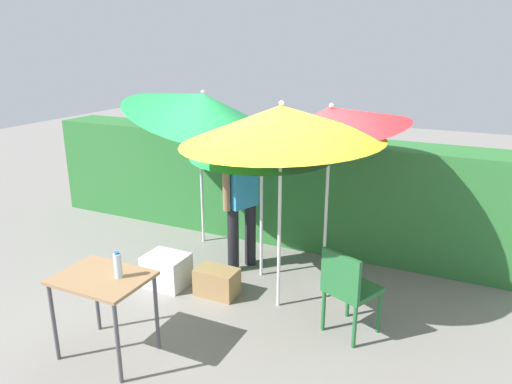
{
  "coord_description": "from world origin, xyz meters",
  "views": [
    {
      "loc": [
        2.24,
        -4.39,
        2.74
      ],
      "look_at": [
        0.0,
        0.3,
        1.1
      ],
      "focal_mm": 33.57,
      "sensor_mm": 36.0,
      "label": 1
    }
  ],
  "objects": [
    {
      "name": "ground_plane",
      "position": [
        0.0,
        0.0,
        0.0
      ],
      "size": [
        24.0,
        24.0,
        0.0
      ],
      "primitive_type": "plane",
      "color": "gray"
    },
    {
      "name": "hedge_row",
      "position": [
        0.0,
        1.64,
        0.75
      ],
      "size": [
        8.0,
        0.7,
        1.5
      ],
      "primitive_type": "cube",
      "color": "#2D7033",
      "rests_on": "ground_plane"
    },
    {
      "name": "umbrella_rainbow",
      "position": [
        -1.18,
        1.07,
        1.91
      ],
      "size": [
        2.06,
        2.04,
        2.38
      ],
      "color": "silver",
      "rests_on": "ground_plane"
    },
    {
      "name": "umbrella_orange",
      "position": [
        0.01,
        0.42,
        1.62
      ],
      "size": [
        1.63,
        1.63,
        1.81
      ],
      "color": "silver",
      "rests_on": "ground_plane"
    },
    {
      "name": "umbrella_yellow",
      "position": [
        0.48,
        -0.15,
        1.98
      ],
      "size": [
        2.01,
        2.01,
        2.22
      ],
      "color": "silver",
      "rests_on": "ground_plane"
    },
    {
      "name": "umbrella_navy",
      "position": [
        0.77,
        0.51,
        1.94
      ],
      "size": [
        1.7,
        1.67,
        2.3
      ],
      "color": "silver",
      "rests_on": "ground_plane"
    },
    {
      "name": "person_vendor",
      "position": [
        -0.3,
        0.51,
        0.93
      ],
      "size": [
        0.34,
        0.54,
        1.88
      ],
      "color": "black",
      "rests_on": "ground_plane"
    },
    {
      "name": "chair_plastic",
      "position": [
        1.28,
        -0.35,
        0.51
      ],
      "size": [
        0.58,
        0.58,
        0.89
      ],
      "color": "#236633",
      "rests_on": "ground_plane"
    },
    {
      "name": "cooler_box",
      "position": [
        -0.88,
        -0.28,
        0.19
      ],
      "size": [
        0.48,
        0.39,
        0.37
      ],
      "primitive_type": "cube",
      "color": "silver",
      "rests_on": "ground_plane"
    },
    {
      "name": "crate_cardboard",
      "position": [
        -0.24,
        -0.23,
        0.16
      ],
      "size": [
        0.47,
        0.29,
        0.31
      ],
      "primitive_type": "cube",
      "color": "#9E7A4C",
      "rests_on": "ground_plane"
    },
    {
      "name": "folding_table",
      "position": [
        -0.59,
        -1.59,
        0.69
      ],
      "size": [
        0.8,
        0.6,
        0.79
      ],
      "color": "#4C4C51",
      "rests_on": "ground_plane"
    },
    {
      "name": "bottle_water",
      "position": [
        -0.44,
        -1.53,
        0.9
      ],
      "size": [
        0.07,
        0.07,
        0.24
      ],
      "color": "silver",
      "rests_on": "folding_table"
    }
  ]
}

